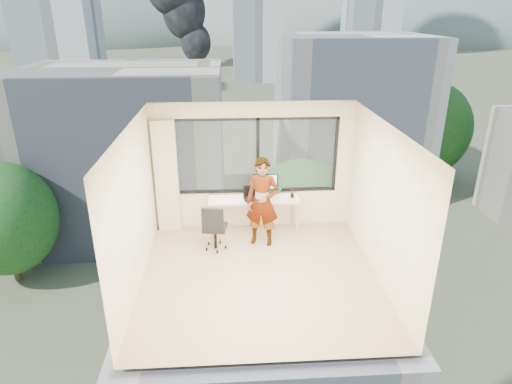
{
  "coord_description": "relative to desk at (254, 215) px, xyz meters",
  "views": [
    {
      "loc": [
        -0.48,
        -6.42,
        4.23
      ],
      "look_at": [
        0.0,
        1.0,
        1.15
      ],
      "focal_mm": 31.03,
      "sensor_mm": 36.0,
      "label": 1
    }
  ],
  "objects": [
    {
      "name": "wall_right",
      "position": [
        2.0,
        -1.66,
        0.93
      ],
      "size": [
        0.01,
        4.0,
        2.6
      ],
      "primitive_type": "cube",
      "color": "beige",
      "rests_on": "ground"
    },
    {
      "name": "pen_cup",
      "position": [
        0.77,
        -0.02,
        0.42
      ],
      "size": [
        0.08,
        0.08,
        0.09
      ],
      "primitive_type": "cylinder",
      "rotation": [
        0.0,
        0.0,
        -0.07
      ],
      "color": "black",
      "rests_on": "desk"
    },
    {
      "name": "tree_b",
      "position": [
        4.0,
        16.34,
        -9.88
      ],
      "size": [
        7.6,
        7.6,
        9.0
      ],
      "primitive_type": null,
      "color": "#194B19",
      "rests_on": "exterior_ground"
    },
    {
      "name": "tree_c",
      "position": [
        22.0,
        38.34,
        -9.38
      ],
      "size": [
        8.4,
        8.4,
        10.0
      ],
      "primitive_type": null,
      "color": "#194B19",
      "rests_on": "exterior_ground"
    },
    {
      "name": "near_bldg_b",
      "position": [
        12.0,
        36.34,
        -6.38
      ],
      "size": [
        14.0,
        13.0,
        16.0
      ],
      "primitive_type": "cube",
      "color": "silver",
      "rests_on": "exterior_ground"
    },
    {
      "name": "exterior_ground",
      "position": [
        0.0,
        118.34,
        -14.38
      ],
      "size": [
        400.0,
        400.0,
        0.04
      ],
      "primitive_type": "cube",
      "color": "#515B3D",
      "rests_on": "ground"
    },
    {
      "name": "far_tower_b",
      "position": [
        8.0,
        118.34,
        0.62
      ],
      "size": [
        13.0,
        13.0,
        30.0
      ],
      "primitive_type": "cube",
      "color": "silver",
      "rests_on": "exterior_ground"
    },
    {
      "name": "game_console",
      "position": [
        0.07,
        0.18,
        0.41
      ],
      "size": [
        0.31,
        0.27,
        0.07
      ],
      "primitive_type": "cube",
      "rotation": [
        0.0,
        0.0,
        0.12
      ],
      "color": "white",
      "rests_on": "desk"
    },
    {
      "name": "floor",
      "position": [
        0.0,
        -1.66,
        -0.38
      ],
      "size": [
        4.0,
        4.0,
        0.01
      ],
      "primitive_type": "cube",
      "color": "tan",
      "rests_on": "ground"
    },
    {
      "name": "ceiling",
      "position": [
        0.0,
        -1.66,
        2.23
      ],
      "size": [
        4.0,
        4.0,
        0.01
      ],
      "primitive_type": "cube",
      "color": "white",
      "rests_on": "ground"
    },
    {
      "name": "far_tower_a",
      "position": [
        -35.0,
        93.34,
        -0.38
      ],
      "size": [
        14.0,
        14.0,
        28.0
      ],
      "primitive_type": "cube",
      "color": "silver",
      "rests_on": "exterior_ground"
    },
    {
      "name": "curtain",
      "position": [
        -1.72,
        0.22,
        0.77
      ],
      "size": [
        0.45,
        0.14,
        2.3
      ],
      "primitive_type": "cube",
      "color": "beige",
      "rests_on": "floor"
    },
    {
      "name": "monitor",
      "position": [
        0.23,
        0.05,
        0.63
      ],
      "size": [
        0.51,
        0.14,
        0.5
      ],
      "primitive_type": null,
      "rotation": [
        0.0,
        0.0,
        -0.07
      ],
      "color": "black",
      "rests_on": "desk"
    },
    {
      "name": "far_tower_c",
      "position": [
        45.0,
        138.34,
        -1.38
      ],
      "size": [
        15.0,
        15.0,
        26.0
      ],
      "primitive_type": "cube",
      "color": "silver",
      "rests_on": "exterior_ground"
    },
    {
      "name": "hill_a",
      "position": [
        -120.0,
        318.34,
        -14.38
      ],
      "size": [
        288.0,
        216.0,
        90.0
      ],
      "primitive_type": "ellipsoid",
      "color": "slate",
      "rests_on": "exterior_ground"
    },
    {
      "name": "chair",
      "position": [
        -0.77,
        -0.64,
        0.09
      ],
      "size": [
        0.55,
        0.55,
        0.94
      ],
      "primitive_type": null,
      "rotation": [
        0.0,
        0.0,
        -0.15
      ],
      "color": "black",
      "rests_on": "floor"
    },
    {
      "name": "person",
      "position": [
        0.13,
        -0.48,
        0.49
      ],
      "size": [
        0.71,
        0.55,
        1.73
      ],
      "primitive_type": "imported",
      "rotation": [
        0.0,
        0.0,
        -0.25
      ],
      "color": "#2D2D33",
      "rests_on": "floor"
    },
    {
      "name": "tree_a",
      "position": [
        -16.0,
        20.34,
        -10.38
      ],
      "size": [
        7.0,
        7.0,
        8.0
      ],
      "primitive_type": null,
      "color": "#194B19",
      "rests_on": "exterior_ground"
    },
    {
      "name": "wall_front",
      "position": [
        0.0,
        -3.66,
        0.93
      ],
      "size": [
        4.0,
        0.01,
        2.6
      ],
      "primitive_type": "cube",
      "color": "beige",
      "rests_on": "ground"
    },
    {
      "name": "window_wall",
      "position": [
        0.05,
        0.34,
        1.15
      ],
      "size": [
        3.3,
        0.16,
        1.55
      ],
      "primitive_type": null,
      "color": "black",
      "rests_on": "ground"
    },
    {
      "name": "hill_b",
      "position": [
        100.0,
        318.34,
        -14.38
      ],
      "size": [
        300.0,
        220.0,
        96.0
      ],
      "primitive_type": "ellipsoid",
      "color": "slate",
      "rests_on": "exterior_ground"
    },
    {
      "name": "desk",
      "position": [
        0.0,
        0.0,
        0.0
      ],
      "size": [
        1.8,
        0.6,
        0.75
      ],
      "primitive_type": "cube",
      "color": "tan",
      "rests_on": "floor"
    },
    {
      "name": "far_tower_d",
      "position": [
        -60.0,
        148.34,
        -3.38
      ],
      "size": [
        16.0,
        14.0,
        22.0
      ],
      "primitive_type": "cube",
      "color": "silver",
      "rests_on": "exterior_ground"
    },
    {
      "name": "wall_left",
      "position": [
        -2.0,
        -1.66,
        0.93
      ],
      "size": [
        0.01,
        4.0,
        2.6
      ],
      "primitive_type": "cube",
      "color": "beige",
      "rests_on": "ground"
    },
    {
      "name": "near_bldg_a",
      "position": [
        -9.0,
        28.34,
        -7.38
      ],
      "size": [
        16.0,
        12.0,
        14.0
      ],
      "primitive_type": "cube",
      "color": "beige",
      "rests_on": "exterior_ground"
    },
    {
      "name": "cellphone",
      "position": [
        0.14,
        -0.11,
        0.38
      ],
      "size": [
        0.12,
        0.06,
        0.01
      ],
      "primitive_type": "cube",
      "rotation": [
        0.0,
        0.0,
        0.02
      ],
      "color": "black",
      "rests_on": "desk"
    },
    {
      "name": "handbag",
      "position": [
        0.43,
        0.2,
        0.49
      ],
      "size": [
        0.32,
        0.23,
        0.22
      ],
      "primitive_type": "ellipsoid",
      "rotation": [
        0.0,
        0.0,
        -0.3
      ],
      "color": "#0B4442",
      "rests_on": "desk"
    },
    {
      "name": "laptop",
      "position": [
        -0.02,
        -0.06,
        0.49
      ],
      "size": [
        0.39,
        0.41,
        0.23
      ],
      "primitive_type": null,
      "rotation": [
        0.0,
        0.0,
        0.1
      ],
      "color": "black",
      "rests_on": "desk"
    }
  ]
}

